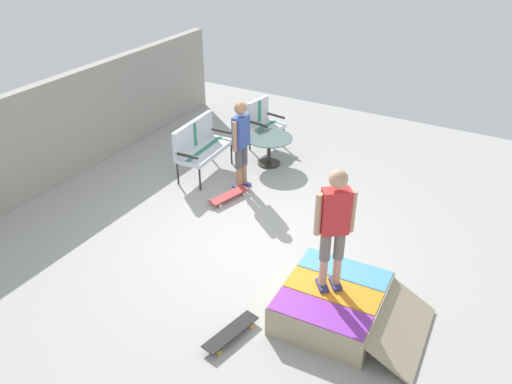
# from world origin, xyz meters

# --- Properties ---
(ground_plane) EXTENTS (12.00, 12.00, 0.10)m
(ground_plane) POSITION_xyz_m (0.00, 0.00, -0.05)
(ground_plane) COLOR #A8A8A3
(back_wall_cinderblock) EXTENTS (9.00, 0.20, 1.87)m
(back_wall_cinderblock) POSITION_xyz_m (0.00, 4.00, 0.93)
(back_wall_cinderblock) COLOR #9E998E
(back_wall_cinderblock) RESTS_ON ground_plane
(skate_ramp) EXTENTS (1.42, 1.83, 0.43)m
(skate_ramp) POSITION_xyz_m (-0.90, -1.77, 0.22)
(skate_ramp) COLOR tan
(skate_ramp) RESTS_ON ground_plane
(patio_bench) EXTENTS (1.28, 0.62, 1.02)m
(patio_bench) POSITION_xyz_m (1.47, 1.92, 0.62)
(patio_bench) COLOR #2D2823
(patio_bench) RESTS_ON ground_plane
(patio_chair_near_house) EXTENTS (0.69, 0.63, 1.02)m
(patio_chair_near_house) POSITION_xyz_m (3.04, 1.45, 0.61)
(patio_chair_near_house) COLOR #2D2823
(patio_chair_near_house) RESTS_ON ground_plane
(patio_table) EXTENTS (0.90, 0.90, 0.57)m
(patio_table) POSITION_xyz_m (2.41, 0.95, 0.40)
(patio_table) COLOR #2D2823
(patio_table) RESTS_ON ground_plane
(person_watching) EXTENTS (0.48, 0.24, 1.62)m
(person_watching) POSITION_xyz_m (1.37, 0.95, 0.94)
(person_watching) COLOR navy
(person_watching) RESTS_ON ground_plane
(person_skater) EXTENTS (0.36, 0.39, 1.62)m
(person_skater) POSITION_xyz_m (-0.88, -1.67, 1.37)
(person_skater) COLOR navy
(person_skater) RESTS_ON skate_ramp
(skateboard_by_bench) EXTENTS (0.82, 0.40, 0.10)m
(skateboard_by_bench) POSITION_xyz_m (0.87, 0.91, 0.08)
(skateboard_by_bench) COLOR #B23838
(skateboard_by_bench) RESTS_ON ground_plane
(skateboard_spare) EXTENTS (0.82, 0.36, 0.10)m
(skateboard_spare) POSITION_xyz_m (-1.85, -0.84, 0.08)
(skateboard_spare) COLOR black
(skateboard_spare) RESTS_ON ground_plane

